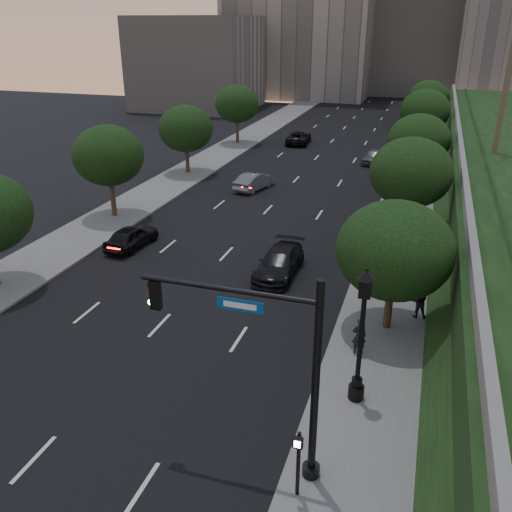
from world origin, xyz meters
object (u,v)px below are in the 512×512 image
(sedan_far_left, at_px, (299,138))
(pedestrian_c, at_px, (393,263))
(pedestrian_a, at_px, (359,336))
(pedestrian_b, at_px, (419,302))
(sedan_near_left, at_px, (131,237))
(street_lamp, at_px, (361,342))
(traffic_signal_mast, at_px, (279,376))
(sedan_mid_left, at_px, (254,181))
(sedan_near_right, at_px, (279,263))
(sedan_far_right, at_px, (375,156))

(sedan_far_left, height_order, pedestrian_c, pedestrian_c)
(pedestrian_a, relative_size, pedestrian_b, 1.02)
(sedan_near_left, bearing_deg, street_lamp, 150.36)
(pedestrian_b, bearing_deg, traffic_signal_mast, 65.47)
(pedestrian_a, bearing_deg, sedan_mid_left, -82.63)
(sedan_near_left, bearing_deg, pedestrian_c, -173.76)
(street_lamp, bearing_deg, pedestrian_c, 88.16)
(sedan_mid_left, xyz_separation_m, pedestrian_c, (12.72, -14.33, 0.26))
(sedan_near_right, bearing_deg, sedan_far_left, 102.30)
(street_lamp, distance_m, sedan_far_left, 46.93)
(sedan_near_left, bearing_deg, sedan_far_left, -89.36)
(sedan_near_left, height_order, pedestrian_c, pedestrian_c)
(sedan_far_right, distance_m, pedestrian_a, 35.18)
(street_lamp, distance_m, sedan_near_left, 19.34)
(sedan_far_right, relative_size, pedestrian_b, 2.59)
(pedestrian_a, bearing_deg, sedan_near_right, -72.11)
(sedan_far_left, relative_size, sedan_near_right, 1.03)
(sedan_near_left, xyz_separation_m, sedan_far_left, (2.64, 34.05, 0.00))
(sedan_far_right, bearing_deg, pedestrian_b, -68.16)
(sedan_mid_left, height_order, pedestrian_b, pedestrian_b)
(sedan_far_right, bearing_deg, pedestrian_a, -73.03)
(sedan_far_left, bearing_deg, sedan_near_right, 97.31)
(street_lamp, relative_size, sedan_near_left, 1.32)
(sedan_mid_left, bearing_deg, traffic_signal_mast, 123.79)
(pedestrian_c, bearing_deg, sedan_far_left, -79.79)
(traffic_signal_mast, distance_m, pedestrian_a, 7.95)
(sedan_far_left, height_order, sedan_near_right, sedan_near_right)
(street_lamp, xyz_separation_m, pedestrian_a, (-0.35, 3.09, -1.64))
(pedestrian_c, bearing_deg, sedan_near_right, 0.97)
(sedan_near_right, bearing_deg, traffic_signal_mast, -74.17)
(traffic_signal_mast, distance_m, street_lamp, 4.75)
(street_lamp, xyz_separation_m, sedan_far_left, (-13.18, 45.00, -1.91))
(traffic_signal_mast, relative_size, pedestrian_b, 4.23)
(sedan_far_left, distance_m, pedestrian_b, 40.84)
(sedan_near_left, bearing_deg, sedan_near_right, 179.10)
(sedan_far_right, bearing_deg, sedan_near_left, -102.55)
(traffic_signal_mast, bearing_deg, pedestrian_a, 78.13)
(sedan_mid_left, distance_m, sedan_far_right, 15.24)
(sedan_near_left, distance_m, pedestrian_c, 16.19)
(traffic_signal_mast, height_order, sedan_near_right, traffic_signal_mast)
(pedestrian_b, bearing_deg, pedestrian_a, 54.19)
(street_lamp, bearing_deg, sedan_far_left, 106.33)
(traffic_signal_mast, relative_size, street_lamp, 1.25)
(sedan_mid_left, relative_size, pedestrian_b, 2.68)
(sedan_far_left, height_order, pedestrian_b, pedestrian_b)
(sedan_mid_left, height_order, pedestrian_c, pedestrian_c)
(traffic_signal_mast, bearing_deg, sedan_near_right, 105.42)
(traffic_signal_mast, relative_size, sedan_near_right, 1.37)
(sedan_near_right, xyz_separation_m, sedan_far_right, (2.17, 28.20, -0.01))
(traffic_signal_mast, xyz_separation_m, street_lamp, (1.89, 4.23, -1.04))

